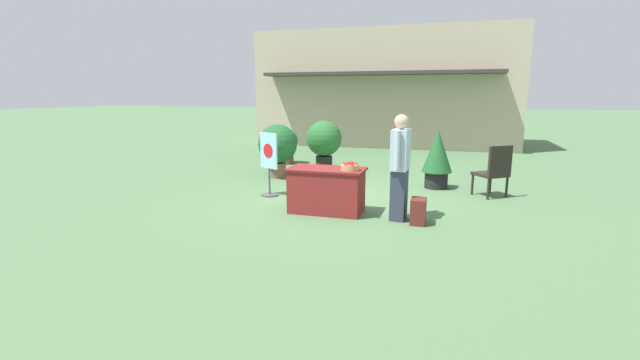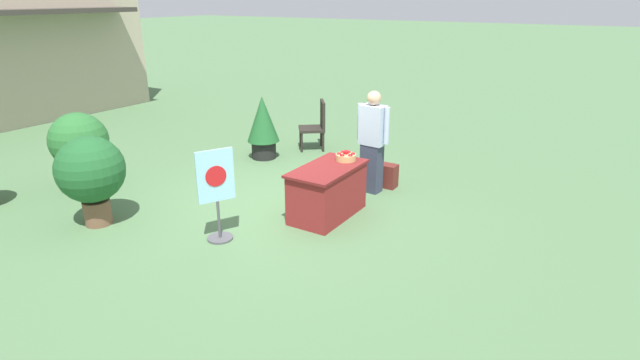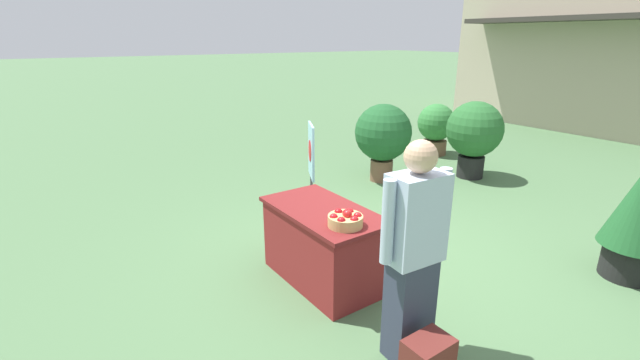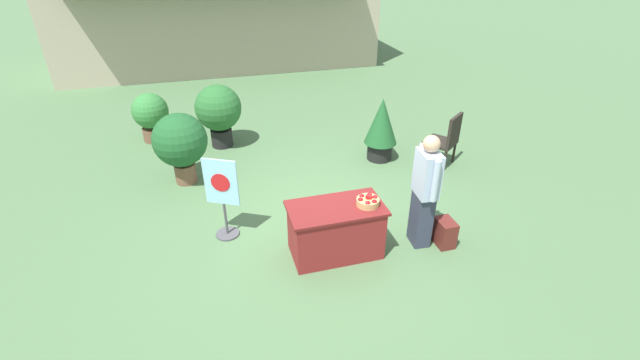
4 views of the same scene
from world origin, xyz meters
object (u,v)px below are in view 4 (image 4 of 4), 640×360
display_table (336,230)px  backpack (445,233)px  potted_plant_near_right (219,110)px  potted_plant_far_right (151,114)px  person_visitor (425,191)px  patio_chair (446,138)px  potted_plant_near_left (381,127)px  potted_plant_far_left (180,142)px  poster_board (223,197)px  apple_basket (368,201)px

display_table → backpack: (1.63, -0.26, -0.19)m
potted_plant_near_right → potted_plant_far_right: bearing=153.7°
person_visitor → potted_plant_near_right: (-2.59, 4.31, -0.08)m
patio_chair → potted_plant_near_left: size_ratio=0.82×
patio_chair → potted_plant_near_right: size_ratio=0.79×
display_table → patio_chair: (2.95, 2.07, 0.18)m
backpack → potted_plant_near_left: potted_plant_near_left is taller
display_table → potted_plant_far_left: potted_plant_far_left is taller
patio_chair → poster_board: bearing=67.8°
potted_plant_near_right → potted_plant_far_left: size_ratio=1.01×
display_table → potted_plant_far_right: (-2.74, 4.92, 0.22)m
potted_plant_near_left → backpack: bearing=-93.4°
potted_plant_near_right → potted_plant_near_left: (3.10, -1.55, -0.11)m
potted_plant_near_right → potted_plant_far_left: (-0.78, -1.45, -0.00)m
apple_basket → patio_chair: 3.31m
person_visitor → potted_plant_near_left: 2.82m
patio_chair → potted_plant_far_right: potted_plant_far_right is taller
display_table → apple_basket: 0.64m
apple_basket → patio_chair: size_ratio=0.30×
display_table → backpack: 1.66m
apple_basket → patio_chair: (2.51, 2.14, -0.28)m
poster_board → potted_plant_far_left: (-0.59, 1.89, 0.13)m
potted_plant_near_left → potted_plant_far_right: bearing=153.6°
poster_board → potted_plant_near_right: 3.35m
display_table → potted_plant_near_right: size_ratio=0.98×
apple_basket → poster_board: 2.15m
poster_board → patio_chair: poster_board is taller
display_table → apple_basket: bearing=-8.9°
apple_basket → potted_plant_near_right: bearing=112.1°
backpack → patio_chair: patio_chair is taller
potted_plant_near_left → potted_plant_far_left: 3.88m
patio_chair → potted_plant_far_left: size_ratio=0.80×
person_visitor → potted_plant_far_right: 6.45m
person_visitor → potted_plant_near_right: 5.03m
potted_plant_far_right → potted_plant_near_right: (1.45, -0.71, 0.20)m
display_table → potted_plant_far_left: bearing=127.1°
potted_plant_far_left → potted_plant_near_left: bearing=-1.4°
display_table → person_visitor: size_ratio=0.77×
potted_plant_near_left → person_visitor: bearing=-100.5°
apple_basket → potted_plant_near_right: potted_plant_near_right is taller
person_visitor → poster_board: bearing=-14.5°
patio_chair → potted_plant_near_left: 1.30m
display_table → poster_board: 1.74m
poster_board → apple_basket: bearing=92.1°
poster_board → potted_plant_far_right: size_ratio=1.20×
backpack → potted_plant_far_right: 6.79m
backpack → poster_board: poster_board is taller
apple_basket → potted_plant_far_left: (-2.52, 2.82, -0.04)m
backpack → potted_plant_near_right: bearing=123.2°
apple_basket → potted_plant_near_right: size_ratio=0.23×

